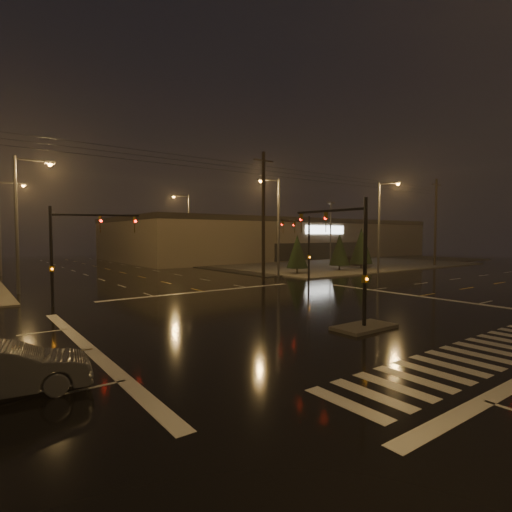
% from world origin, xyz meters
% --- Properties ---
extents(ground, '(140.00, 140.00, 0.00)m').
position_xyz_m(ground, '(0.00, 0.00, 0.00)').
color(ground, black).
rests_on(ground, ground).
extents(sidewalk_ne, '(36.00, 36.00, 0.12)m').
position_xyz_m(sidewalk_ne, '(30.00, 30.00, 0.06)').
color(sidewalk_ne, '#46433E').
rests_on(sidewalk_ne, ground).
extents(median_island, '(3.00, 1.60, 0.15)m').
position_xyz_m(median_island, '(0.00, -4.00, 0.07)').
color(median_island, '#46433E').
rests_on(median_island, ground).
extents(crosswalk, '(15.00, 2.60, 0.01)m').
position_xyz_m(crosswalk, '(0.00, -9.00, 0.01)').
color(crosswalk, beige).
rests_on(crosswalk, ground).
extents(stop_bar_far, '(16.00, 0.50, 0.01)m').
position_xyz_m(stop_bar_far, '(0.00, 11.00, 0.01)').
color(stop_bar_far, beige).
rests_on(stop_bar_far, ground).
extents(parking_lot, '(50.00, 24.00, 0.08)m').
position_xyz_m(parking_lot, '(35.00, 28.00, 0.04)').
color(parking_lot, black).
rests_on(parking_lot, ground).
extents(retail_building, '(60.20, 28.30, 7.20)m').
position_xyz_m(retail_building, '(35.00, 45.99, 3.84)').
color(retail_building, '#6F664F').
rests_on(retail_building, ground).
extents(signal_mast_median, '(0.25, 4.59, 6.00)m').
position_xyz_m(signal_mast_median, '(0.00, -3.07, 3.75)').
color(signal_mast_median, black).
rests_on(signal_mast_median, ground).
extents(signal_mast_ne, '(4.84, 1.86, 6.00)m').
position_xyz_m(signal_mast_ne, '(9.50, 10.14, 3.79)').
color(signal_mast_ne, black).
rests_on(signal_mast_ne, ground).
extents(signal_mast_nw, '(4.84, 1.86, 6.00)m').
position_xyz_m(signal_mast_nw, '(-9.50, 10.14, 3.79)').
color(signal_mast_nw, black).
rests_on(signal_mast_nw, ground).
extents(streetlight_1, '(2.77, 0.32, 10.00)m').
position_xyz_m(streetlight_1, '(-11.18, 18.00, 5.80)').
color(streetlight_1, '#38383A').
rests_on(streetlight_1, ground).
extents(streetlight_2, '(2.77, 0.32, 10.00)m').
position_xyz_m(streetlight_2, '(-11.18, 34.00, 5.80)').
color(streetlight_2, '#38383A').
rests_on(streetlight_2, ground).
extents(streetlight_3, '(2.77, 0.32, 10.00)m').
position_xyz_m(streetlight_3, '(11.18, 16.00, 5.80)').
color(streetlight_3, '#38383A').
rests_on(streetlight_3, ground).
extents(streetlight_4, '(2.77, 0.32, 10.00)m').
position_xyz_m(streetlight_4, '(11.18, 36.00, 5.80)').
color(streetlight_4, '#38383A').
rests_on(streetlight_4, ground).
extents(streetlight_6, '(0.32, 2.77, 10.00)m').
position_xyz_m(streetlight_6, '(22.00, 11.18, 5.80)').
color(streetlight_6, '#38383A').
rests_on(streetlight_6, ground).
extents(utility_pole_1, '(2.20, 0.32, 12.00)m').
position_xyz_m(utility_pole_1, '(8.00, 14.00, 6.13)').
color(utility_pole_1, black).
rests_on(utility_pole_1, ground).
extents(utility_pole_2, '(2.20, 0.32, 12.00)m').
position_xyz_m(utility_pole_2, '(38.00, 14.00, 6.13)').
color(utility_pole_2, black).
rests_on(utility_pole_2, ground).
extents(conifer_0, '(2.33, 2.33, 4.35)m').
position_xyz_m(conifer_0, '(14.79, 16.74, 2.52)').
color(conifer_0, black).
rests_on(conifer_0, ground).
extents(conifer_1, '(2.43, 2.43, 4.50)m').
position_xyz_m(conifer_1, '(21.55, 16.69, 2.60)').
color(conifer_1, black).
rests_on(conifer_1, ground).
extents(conifer_2, '(2.87, 2.87, 5.18)m').
position_xyz_m(conifer_2, '(25.92, 16.98, 2.94)').
color(conifer_2, black).
rests_on(conifer_2, ground).
extents(car_parked, '(2.27, 4.42, 1.44)m').
position_xyz_m(car_parked, '(28.93, 21.44, 0.72)').
color(car_parked, black).
rests_on(car_parked, ground).
extents(car_crossing, '(4.46, 2.14, 1.41)m').
position_xyz_m(car_crossing, '(-13.96, -3.28, 0.71)').
color(car_crossing, '#4E5055').
rests_on(car_crossing, ground).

